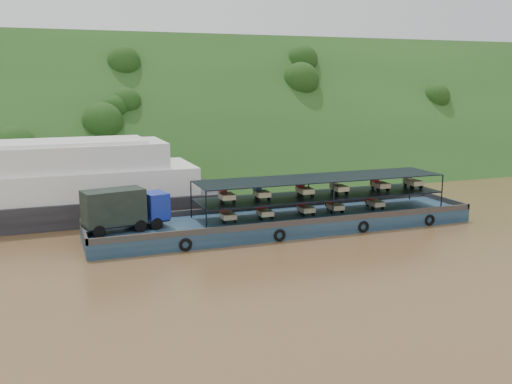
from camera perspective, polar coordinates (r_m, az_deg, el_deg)
name	(u,v)px	position (r m, az deg, el deg)	size (l,w,h in m)	color
ground	(289,232)	(50.71, 3.31, -4.01)	(160.00, 160.00, 0.00)	brown
hillside	(191,172)	(84.23, -6.56, 2.00)	(140.00, 28.00, 28.00)	#1B3C15
cargo_barge	(271,218)	(50.81, 1.53, -2.62)	(35.07, 7.18, 4.66)	#132A43
passenger_ferry	(24,188)	(57.75, -22.16, 0.39)	(37.70, 9.80, 7.62)	black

